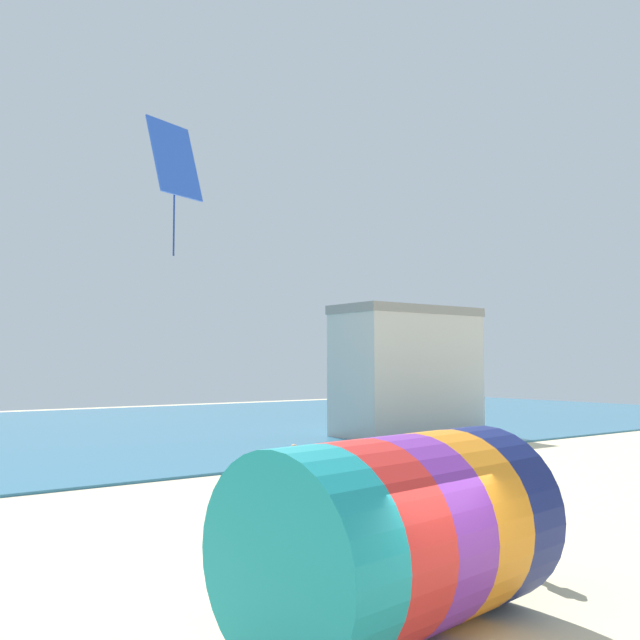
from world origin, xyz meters
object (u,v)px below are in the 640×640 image
(kite_blue_diamond, at_px, (175,161))
(bystander_near_water, at_px, (352,474))
(bystander_far_left, at_px, (408,493))
(giant_inflatable_tube, at_px, (397,534))
(kite_handler, at_px, (533,536))
(bystander_mid_beach, at_px, (294,469))

(kite_blue_diamond, bearing_deg, bystander_near_water, 33.58)
(bystander_near_water, distance_m, bystander_far_left, 3.06)
(kite_blue_diamond, xyz_separation_m, bystander_far_left, (7.97, 2.65, -6.89))
(giant_inflatable_tube, height_order, bystander_near_water, giant_inflatable_tube)
(kite_handler, relative_size, kite_blue_diamond, 0.69)
(bystander_far_left, bearing_deg, kite_blue_diamond, -161.59)
(kite_blue_diamond, bearing_deg, kite_handler, -18.96)
(bystander_near_water, distance_m, bystander_mid_beach, 2.15)
(kite_handler, distance_m, bystander_near_water, 8.16)
(giant_inflatable_tube, height_order, bystander_far_left, giant_inflatable_tube)
(giant_inflatable_tube, bearing_deg, bystander_near_water, 54.72)
(kite_handler, height_order, bystander_far_left, kite_handler)
(kite_handler, relative_size, bystander_mid_beach, 0.99)
(kite_handler, height_order, kite_blue_diamond, kite_blue_diamond)
(kite_handler, bearing_deg, bystander_far_left, 74.68)
(bystander_near_water, bearing_deg, kite_handler, -103.53)
(kite_handler, xyz_separation_m, bystander_near_water, (1.91, 7.94, 0.05))
(giant_inflatable_tube, height_order, kite_handler, giant_inflatable_tube)
(giant_inflatable_tube, relative_size, bystander_far_left, 3.57)
(kite_handler, height_order, bystander_near_water, bystander_near_water)
(kite_blue_diamond, bearing_deg, giant_inflatable_tube, -47.58)
(giant_inflatable_tube, height_order, kite_blue_diamond, kite_blue_diamond)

